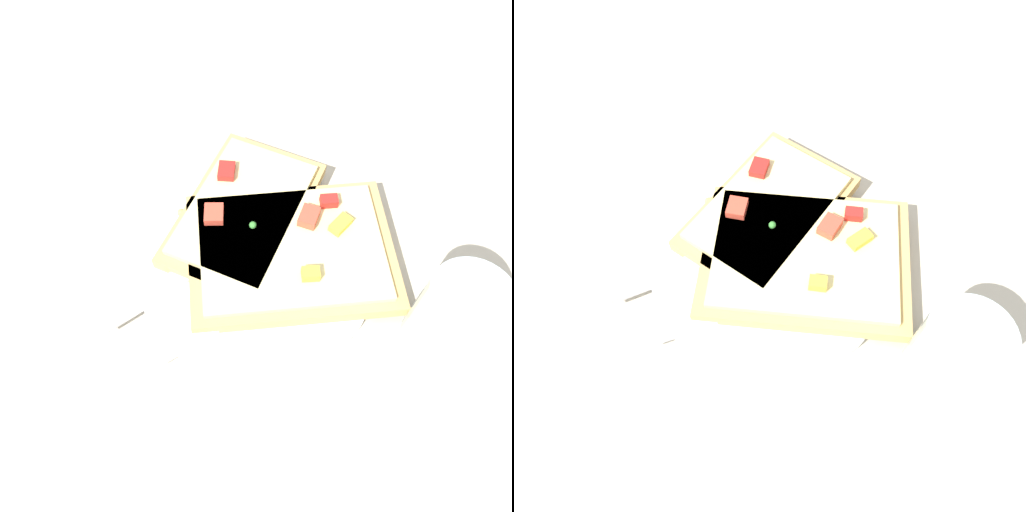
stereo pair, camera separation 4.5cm
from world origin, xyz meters
TOP-DOWN VIEW (x-y plane):
  - ground_plane at (0.00, 0.00)m, footprint 4.00×4.00m
  - plate at (0.00, 0.00)m, footprint 0.22×0.22m
  - fork at (0.01, -0.04)m, footprint 0.22×0.06m
  - knife at (-0.06, 0.02)m, footprint 0.22×0.07m
  - pizza_slice_main at (0.03, -0.01)m, footprint 0.22×0.18m
  - pizza_slice_corner at (0.01, 0.05)m, footprint 0.19×0.19m
  - crumb_scatter at (0.02, 0.00)m, footprint 0.14×0.14m
  - drinking_glass at (0.12, -0.12)m, footprint 0.06×0.06m

SIDE VIEW (x-z plane):
  - ground_plane at x=0.00m, z-range 0.00..0.00m
  - plate at x=0.00m, z-range 0.00..0.01m
  - fork at x=0.01m, z-range 0.01..0.02m
  - knife at x=-0.06m, z-range 0.01..0.02m
  - crumb_scatter at x=0.02m, z-range 0.01..0.02m
  - pizza_slice_corner at x=0.01m, z-range 0.01..0.04m
  - pizza_slice_main at x=0.03m, z-range 0.01..0.04m
  - drinking_glass at x=0.12m, z-range 0.00..0.09m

